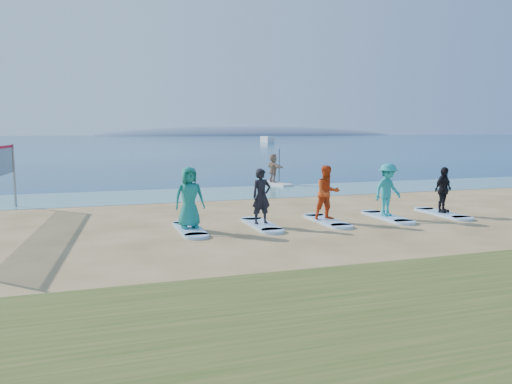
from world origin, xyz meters
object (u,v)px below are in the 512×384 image
object	(u,v)px
surfboard_1	(261,225)
surfboard_2	(327,221)
student_3	(388,190)
surfboard_4	(442,214)
student_0	(189,197)
surfboard_3	(387,217)
boat_offshore_b	(267,143)
paddleboard	(273,183)
student_2	(327,193)
paddleboarder	(273,168)
student_4	(443,190)
surfboard_0	(190,229)
student_1	(261,196)

from	to	relation	value
surfboard_1	surfboard_2	bearing A→B (deg)	0.00
student_3	surfboard_4	xyz separation A→B (m)	(2.30, 0.00, -0.96)
student_0	surfboard_3	size ratio (longest dim) A/B	0.85
boat_offshore_b	surfboard_1	bearing A→B (deg)	-109.86
paddleboard	student_2	size ratio (longest dim) A/B	1.67
paddleboarder	surfboard_3	bearing A→B (deg)	170.11
paddleboarder	student_2	world-z (taller)	student_2
student_0	student_3	xyz separation A→B (m)	(6.90, 0.00, -0.02)
paddleboard	student_4	distance (m)	11.84
surfboard_1	student_3	size ratio (longest dim) A/B	1.21
paddleboard	surfboard_4	bearing A→B (deg)	-92.20
surfboard_3	surfboard_4	bearing A→B (deg)	0.00
surfboard_0	paddleboarder	bearing A→B (deg)	59.03
paddleboard	surfboard_2	bearing A→B (deg)	-114.61
paddleboarder	student_0	distance (m)	13.53
surfboard_0	student_4	bearing A→B (deg)	0.00
surfboard_3	surfboard_2	bearing A→B (deg)	180.00
boat_offshore_b	surfboard_3	xyz separation A→B (m)	(-32.87, -105.37, 0.04)
surfboard_0	surfboard_1	xyz separation A→B (m)	(2.30, 0.00, 0.00)
student_1	surfboard_2	xyz separation A→B (m)	(2.30, 0.00, -0.92)
surfboard_2	paddleboard	bearing A→B (deg)	78.48
student_3	student_1	bearing A→B (deg)	164.12
paddleboard	paddleboarder	size ratio (longest dim) A/B	1.86
boat_offshore_b	student_3	size ratio (longest dim) A/B	3.07
surfboard_2	surfboard_3	xyz separation A→B (m)	(2.30, 0.00, 0.00)
paddleboard	surfboard_3	size ratio (longest dim) A/B	1.36
surfboard_0	surfboard_2	bearing A→B (deg)	0.00
surfboard_4	boat_offshore_b	bearing A→B (deg)	73.82
student_1	student_2	distance (m)	2.30
student_3	surfboard_4	distance (m)	2.49
student_1	surfboard_0	bearing A→B (deg)	172.64
student_3	student_4	world-z (taller)	student_3
boat_offshore_b	student_1	size ratio (longest dim) A/B	3.20
paddleboard	student_0	world-z (taller)	student_0
surfboard_1	student_2	bearing A→B (deg)	0.00
surfboard_1	surfboard_2	xyz separation A→B (m)	(2.30, 0.00, 0.00)
student_3	surfboard_3	bearing A→B (deg)	0.00
paddleboard	surfboard_0	distance (m)	13.53
boat_offshore_b	surfboard_0	world-z (taller)	boat_offshore_b
surfboard_0	student_2	size ratio (longest dim) A/B	1.23
paddleboard	student_2	world-z (taller)	student_2
student_0	surfboard_2	bearing A→B (deg)	-5.76
surfboard_2	surfboard_4	distance (m)	4.60
surfboard_0	student_0	bearing A→B (deg)	0.00
surfboard_1	student_2	size ratio (longest dim) A/B	1.23
student_4	surfboard_2	bearing A→B (deg)	158.92
student_2	surfboard_4	distance (m)	4.69
surfboard_2	student_4	size ratio (longest dim) A/B	1.34
student_1	surfboard_3	bearing A→B (deg)	-7.36
student_1	surfboard_2	bearing A→B (deg)	-7.36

